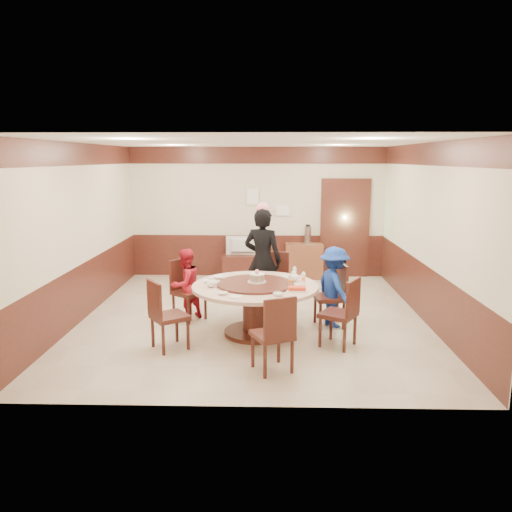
{
  "coord_description": "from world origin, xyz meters",
  "views": [
    {
      "loc": [
        0.25,
        -7.82,
        2.56
      ],
      "look_at": [
        0.06,
        -0.39,
        1.1
      ],
      "focal_mm": 35.0,
      "sensor_mm": 36.0,
      "label": 1
    }
  ],
  "objects_px": {
    "banquet_table": "(255,299)",
    "television": "(242,246)",
    "birthday_cake": "(257,278)",
    "tv_stand": "(242,266)",
    "person_red": "(185,285)",
    "person_blue": "(334,287)",
    "thermos": "(308,235)",
    "shrimp_platter": "(297,289)",
    "side_cabinet": "(304,261)",
    "person_standing": "(263,260)"
  },
  "relations": [
    {
      "from": "birthday_cake",
      "to": "tv_stand",
      "type": "distance_m",
      "value": 3.56
    },
    {
      "from": "banquet_table",
      "to": "thermos",
      "type": "relative_size",
      "value": 4.84
    },
    {
      "from": "person_blue",
      "to": "shrimp_platter",
      "type": "xyz_separation_m",
      "value": [
        -0.61,
        -0.72,
        0.15
      ]
    },
    {
      "from": "tv_stand",
      "to": "side_cabinet",
      "type": "relative_size",
      "value": 1.06
    },
    {
      "from": "thermos",
      "to": "banquet_table",
      "type": "bearing_deg",
      "value": -106.06
    },
    {
      "from": "person_standing",
      "to": "side_cabinet",
      "type": "height_order",
      "value": "person_standing"
    },
    {
      "from": "shrimp_platter",
      "to": "thermos",
      "type": "bearing_deg",
      "value": 83.55
    },
    {
      "from": "person_blue",
      "to": "thermos",
      "type": "relative_size",
      "value": 3.28
    },
    {
      "from": "banquet_table",
      "to": "person_blue",
      "type": "xyz_separation_m",
      "value": [
        1.2,
        0.38,
        0.09
      ]
    },
    {
      "from": "person_blue",
      "to": "tv_stand",
      "type": "relative_size",
      "value": 1.47
    },
    {
      "from": "person_blue",
      "to": "birthday_cake",
      "type": "relative_size",
      "value": 4.52
    },
    {
      "from": "banquet_table",
      "to": "shrimp_platter",
      "type": "bearing_deg",
      "value": -29.36
    },
    {
      "from": "tv_stand",
      "to": "shrimp_platter",
      "type": "bearing_deg",
      "value": -75.97
    },
    {
      "from": "person_standing",
      "to": "tv_stand",
      "type": "relative_size",
      "value": 2.07
    },
    {
      "from": "television",
      "to": "thermos",
      "type": "bearing_deg",
      "value": -177.57
    },
    {
      "from": "person_red",
      "to": "side_cabinet",
      "type": "bearing_deg",
      "value": -177.77
    },
    {
      "from": "person_standing",
      "to": "person_blue",
      "type": "bearing_deg",
      "value": 164.2
    },
    {
      "from": "person_standing",
      "to": "person_blue",
      "type": "relative_size",
      "value": 1.41
    },
    {
      "from": "shrimp_platter",
      "to": "tv_stand",
      "type": "height_order",
      "value": "shrimp_platter"
    },
    {
      "from": "birthday_cake",
      "to": "shrimp_platter",
      "type": "height_order",
      "value": "birthday_cake"
    },
    {
      "from": "birthday_cake",
      "to": "person_blue",
      "type": "bearing_deg",
      "value": 15.96
    },
    {
      "from": "person_red",
      "to": "person_blue",
      "type": "relative_size",
      "value": 0.93
    },
    {
      "from": "person_blue",
      "to": "shrimp_platter",
      "type": "distance_m",
      "value": 0.95
    },
    {
      "from": "person_blue",
      "to": "side_cabinet",
      "type": "distance_m",
      "value": 3.2
    },
    {
      "from": "side_cabinet",
      "to": "television",
      "type": "bearing_deg",
      "value": -178.72
    },
    {
      "from": "banquet_table",
      "to": "birthday_cake",
      "type": "distance_m",
      "value": 0.32
    },
    {
      "from": "person_red",
      "to": "side_cabinet",
      "type": "height_order",
      "value": "person_red"
    },
    {
      "from": "tv_stand",
      "to": "side_cabinet",
      "type": "xyz_separation_m",
      "value": [
        1.34,
        0.03,
        0.12
      ]
    },
    {
      "from": "birthday_cake",
      "to": "tv_stand",
      "type": "height_order",
      "value": "birthday_cake"
    },
    {
      "from": "side_cabinet",
      "to": "birthday_cake",
      "type": "bearing_deg",
      "value": -104.91
    },
    {
      "from": "tv_stand",
      "to": "birthday_cake",
      "type": "bearing_deg",
      "value": -83.42
    },
    {
      "from": "birthday_cake",
      "to": "thermos",
      "type": "bearing_deg",
      "value": 74.07
    },
    {
      "from": "banquet_table",
      "to": "person_red",
      "type": "distance_m",
      "value": 1.31
    },
    {
      "from": "person_blue",
      "to": "birthday_cake",
      "type": "distance_m",
      "value": 1.25
    },
    {
      "from": "tv_stand",
      "to": "thermos",
      "type": "height_order",
      "value": "thermos"
    },
    {
      "from": "television",
      "to": "side_cabinet",
      "type": "distance_m",
      "value": 1.38
    },
    {
      "from": "person_standing",
      "to": "thermos",
      "type": "distance_m",
      "value": 2.61
    },
    {
      "from": "side_cabinet",
      "to": "person_red",
      "type": "bearing_deg",
      "value": -125.65
    },
    {
      "from": "banquet_table",
      "to": "shrimp_platter",
      "type": "xyz_separation_m",
      "value": [
        0.59,
        -0.33,
        0.24
      ]
    },
    {
      "from": "person_red",
      "to": "birthday_cake",
      "type": "xyz_separation_m",
      "value": [
        1.16,
        -0.6,
        0.27
      ]
    },
    {
      "from": "person_blue",
      "to": "television",
      "type": "height_order",
      "value": "person_blue"
    },
    {
      "from": "person_blue",
      "to": "television",
      "type": "distance_m",
      "value": 3.53
    },
    {
      "from": "person_red",
      "to": "thermos",
      "type": "xyz_separation_m",
      "value": [
        2.16,
        2.92,
        0.36
      ]
    },
    {
      "from": "banquet_table",
      "to": "shrimp_platter",
      "type": "relative_size",
      "value": 6.14
    },
    {
      "from": "birthday_cake",
      "to": "television",
      "type": "bearing_deg",
      "value": 96.58
    },
    {
      "from": "banquet_table",
      "to": "television",
      "type": "bearing_deg",
      "value": 96.13
    },
    {
      "from": "banquet_table",
      "to": "thermos",
      "type": "xyz_separation_m",
      "value": [
        1.03,
        3.57,
        0.41
      ]
    },
    {
      "from": "tv_stand",
      "to": "person_red",
      "type": "bearing_deg",
      "value": -104.62
    },
    {
      "from": "shrimp_platter",
      "to": "television",
      "type": "relative_size",
      "value": 0.42
    },
    {
      "from": "person_blue",
      "to": "thermos",
      "type": "bearing_deg",
      "value": -19.21
    }
  ]
}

